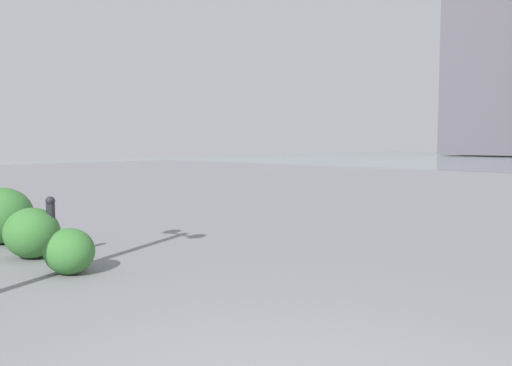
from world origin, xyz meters
TOP-DOWN VIEW (x-y plane):
  - building_annex at (22.35, -66.63)m, footprint 10.49×13.68m
  - bollard_near at (5.27, -1.13)m, footprint 0.13×0.13m
  - shrub_low at (5.45, -0.94)m, footprint 0.83×0.75m
  - shrub_round at (4.21, -0.86)m, footprint 0.67×0.60m
  - shrub_wide at (7.13, -1.40)m, footprint 0.66×0.60m
  - shrub_tall at (6.87, -1.07)m, footprint 1.05×0.95m

SIDE VIEW (x-z plane):
  - shrub_wide at x=7.13m, z-range 0.00..0.56m
  - shrub_round at x=4.21m, z-range 0.00..0.57m
  - shrub_low at x=5.45m, z-range 0.00..0.71m
  - shrub_tall at x=6.87m, z-range 0.00..0.89m
  - bollard_near at x=5.27m, z-range 0.02..0.88m
  - building_annex at x=22.35m, z-range -1.03..25.43m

